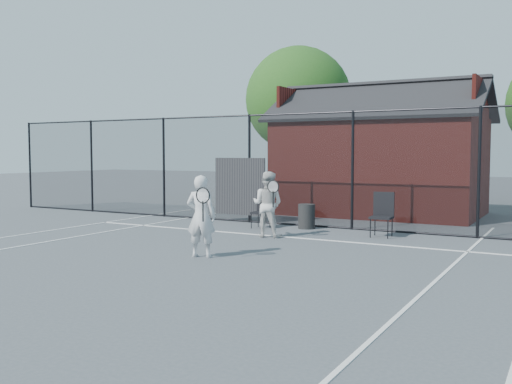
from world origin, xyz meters
The scene contains 10 objects.
ground centered at (0.00, 0.00, 0.00)m, with size 80.00×80.00×0.00m, color #42484C.
court_lines centered at (0.00, -1.32, 0.01)m, with size 11.02×18.00×0.01m.
fence centered at (-0.30, 5.00, 1.45)m, with size 22.04×3.00×3.00m.
clubhouse centered at (0.50, 9.00, 1.61)m, with size 6.50×4.36×4.19m.
tree_left centered at (-4.50, 13.50, 4.19)m, with size 4.48×4.48×6.44m.
player_front centered at (-0.14, -0.03, 0.77)m, with size 0.72×0.57×1.54m.
player_back centered at (-0.27, 2.85, 0.76)m, with size 0.84×0.63×1.52m.
chair_left centered at (-1.15, 4.10, 0.44)m, with size 0.42×0.44×0.88m, color black.
chair_right centered at (2.04, 4.10, 0.50)m, with size 0.48×0.50×1.01m, color black.
waste_bin centered at (-0.07, 4.60, 0.31)m, with size 0.43×0.43×0.63m, color #262626.
Camera 1 is at (5.91, -8.70, 1.96)m, focal length 40.00 mm.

